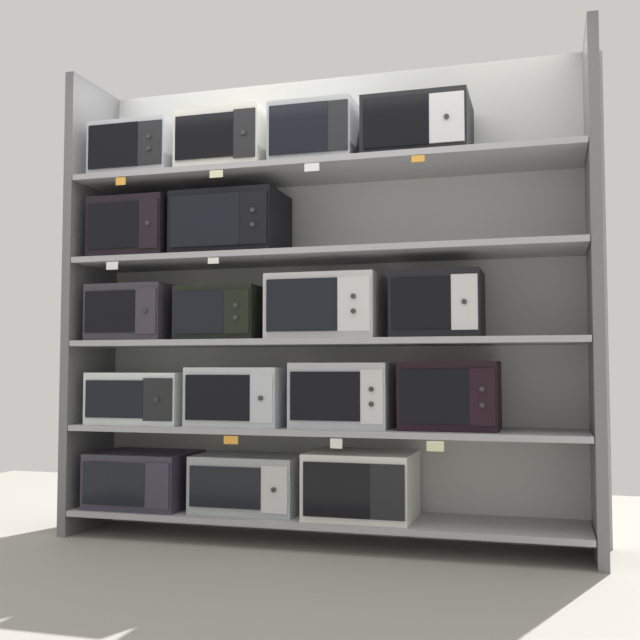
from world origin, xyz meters
TOP-DOWN VIEW (x-y plane):
  - ground at (0.00, -1.00)m, footprint 6.61×6.00m
  - back_panel at (0.00, 0.26)m, footprint 2.81×0.04m
  - upright_left at (-1.33, 0.00)m, footprint 0.05×0.48m
  - upright_right at (1.33, 0.00)m, footprint 0.05×0.48m
  - shelf_0 at (0.00, 0.00)m, footprint 2.61×0.48m
  - microwave_0 at (-0.98, -0.00)m, footprint 0.52×0.43m
  - microwave_1 at (-0.38, -0.00)m, footprint 0.55×0.34m
  - microwave_2 at (0.22, -0.00)m, footprint 0.52×0.41m
  - shelf_1 at (0.00, 0.00)m, footprint 2.61×0.48m
  - microwave_3 at (-0.98, -0.00)m, footprint 0.53×0.41m
  - microwave_4 at (-0.42, -0.00)m, footprint 0.49×0.43m
  - microwave_5 at (0.13, -0.00)m, footprint 0.49×0.37m
  - microwave_6 at (0.66, -0.00)m, footprint 0.47×0.36m
  - price_tag_0 at (-0.39, -0.24)m, footprint 0.07×0.00m
  - price_tag_1 at (0.15, -0.24)m, footprint 0.06×0.00m
  - price_tag_2 at (0.62, -0.24)m, footprint 0.08×0.00m
  - shelf_2 at (0.00, 0.00)m, footprint 2.61×0.48m
  - microwave_7 at (-1.03, -0.00)m, footprint 0.44×0.44m
  - microwave_8 at (-0.52, -0.00)m, footprint 0.43×0.39m
  - microwave_9 at (0.04, -0.00)m, footprint 0.55×0.42m
  - microwave_10 at (0.60, -0.00)m, footprint 0.43×0.36m
  - shelf_3 at (0.00, 0.00)m, footprint 2.61×0.48m
  - microwave_11 at (-1.02, -0.00)m, footprint 0.44×0.42m
  - microwave_12 at (-0.49, -0.00)m, footprint 0.56×0.39m
  - price_tag_3 at (-1.05, -0.24)m, footprint 0.07×0.00m
  - price_tag_4 at (-0.49, -0.24)m, footprint 0.06×0.00m
  - shelf_4 at (0.00, 0.00)m, footprint 2.61×0.48m
  - microwave_13 at (-1.02, -0.00)m, footprint 0.45×0.43m
  - microwave_14 at (-0.51, -0.00)m, footprint 0.47×0.42m
  - microwave_15 at (-0.01, -0.00)m, footprint 0.43×0.40m
  - microwave_16 at (0.51, -0.00)m, footprint 0.52×0.41m
  - price_tag_5 at (-1.01, -0.24)m, footprint 0.06×0.00m
  - price_tag_6 at (-0.47, -0.24)m, footprint 0.07×0.00m
  - price_tag_7 at (0.03, -0.24)m, footprint 0.08×0.00m
  - price_tag_8 at (0.55, -0.24)m, footprint 0.06×0.00m

SIDE VIEW (x-z plane):
  - ground at x=0.00m, z-range -0.02..0.00m
  - shelf_0 at x=0.00m, z-range 0.11..0.14m
  - microwave_0 at x=-0.98m, z-range 0.14..0.43m
  - microwave_1 at x=-0.38m, z-range 0.14..0.43m
  - microwave_2 at x=0.22m, z-range 0.14..0.46m
  - price_tag_2 at x=0.62m, z-range 0.50..0.55m
  - price_tag_1 at x=0.15m, z-range 0.50..0.55m
  - price_tag_0 at x=-0.39m, z-range 0.51..0.55m
  - shelf_1 at x=0.00m, z-range 0.55..0.58m
  - microwave_3 at x=-0.98m, z-range 0.58..0.85m
  - microwave_4 at x=-0.42m, z-range 0.58..0.88m
  - microwave_5 at x=0.13m, z-range 0.58..0.90m
  - microwave_6 at x=0.66m, z-range 0.58..0.91m
  - shelf_2 at x=0.00m, z-range 0.99..1.02m
  - microwave_8 at x=-0.52m, z-range 1.02..1.30m
  - microwave_7 at x=-1.03m, z-range 1.02..1.32m
  - microwave_10 at x=0.60m, z-range 1.02..1.35m
  - microwave_9 at x=0.04m, z-range 1.02..1.35m
  - back_panel at x=0.00m, z-range 0.00..2.47m
  - upright_left at x=-1.33m, z-range 0.00..2.47m
  - upright_right at x=1.33m, z-range 0.00..2.47m
  - price_tag_3 at x=-1.05m, z-range 1.39..1.43m
  - price_tag_4 at x=-0.49m, z-range 1.40..1.43m
  - shelf_3 at x=0.00m, z-range 1.44..1.47m
  - microwave_11 at x=-1.02m, z-range 1.47..1.79m
  - microwave_12 at x=-0.49m, z-range 1.47..1.80m
  - price_tag_5 at x=-1.01m, z-range 1.83..1.87m
  - price_tag_7 at x=0.03m, z-range 1.83..1.87m
  - price_tag_6 at x=-0.47m, z-range 1.84..1.87m
  - price_tag_8 at x=0.55m, z-range 1.84..1.87m
  - shelf_4 at x=0.00m, z-range 1.88..1.91m
  - microwave_13 at x=-1.02m, z-range 1.91..2.20m
  - microwave_16 at x=0.51m, z-range 1.91..2.21m
  - microwave_15 at x=-0.01m, z-range 1.91..2.22m
  - microwave_14 at x=-0.51m, z-range 1.91..2.22m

